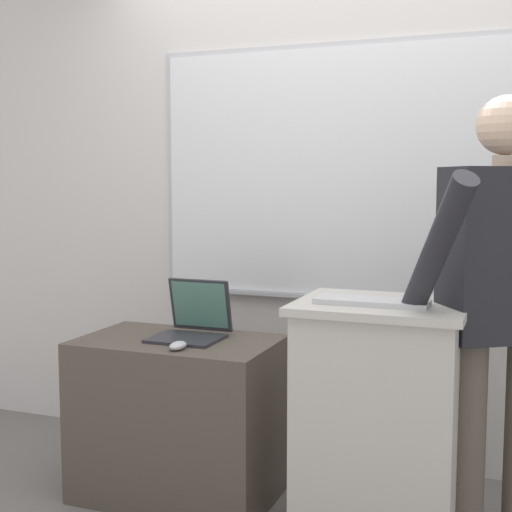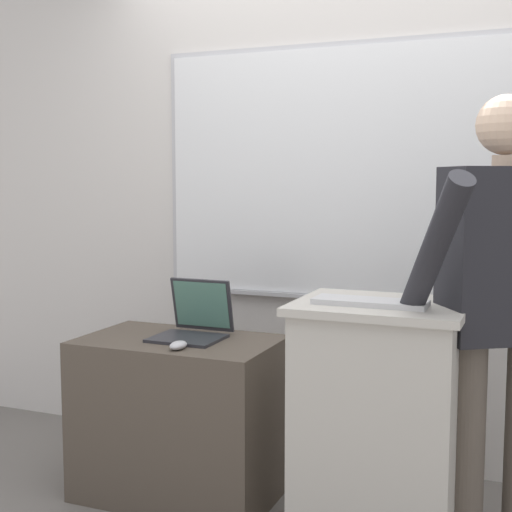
{
  "view_description": "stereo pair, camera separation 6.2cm",
  "coord_description": "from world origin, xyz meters",
  "px_view_note": "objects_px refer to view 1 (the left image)",
  "views": [
    {
      "loc": [
        0.82,
        -2.26,
        1.39
      ],
      "look_at": [
        -0.2,
        0.37,
        1.09
      ],
      "focal_mm": 50.0,
      "sensor_mm": 36.0,
      "label": 1
    },
    {
      "loc": [
        0.88,
        -2.24,
        1.39
      ],
      "look_at": [
        -0.2,
        0.37,
        1.09
      ],
      "focal_mm": 50.0,
      "sensor_mm": 36.0,
      "label": 2
    }
  ],
  "objects_px": {
    "side_desk": "(178,418)",
    "person_presenter": "(500,298)",
    "laptop": "(193,321)",
    "wireless_keyboard": "(372,302)",
    "lectern_podium": "(380,426)",
    "computer_mouse_by_laptop": "(178,346)"
  },
  "relations": [
    {
      "from": "person_presenter",
      "to": "wireless_keyboard",
      "type": "bearing_deg",
      "value": 165.26
    },
    {
      "from": "side_desk",
      "to": "laptop",
      "type": "xyz_separation_m",
      "value": [
        0.04,
        0.07,
        0.42
      ]
    },
    {
      "from": "lectern_podium",
      "to": "person_presenter",
      "type": "relative_size",
      "value": 0.56
    },
    {
      "from": "lectern_podium",
      "to": "side_desk",
      "type": "bearing_deg",
      "value": 171.44
    },
    {
      "from": "lectern_podium",
      "to": "person_presenter",
      "type": "distance_m",
      "value": 0.65
    },
    {
      "from": "laptop",
      "to": "lectern_podium",
      "type": "bearing_deg",
      "value": -13.53
    },
    {
      "from": "person_presenter",
      "to": "computer_mouse_by_laptop",
      "type": "bearing_deg",
      "value": 151.91
    },
    {
      "from": "lectern_podium",
      "to": "person_presenter",
      "type": "xyz_separation_m",
      "value": [
        0.41,
        0.08,
        0.5
      ]
    },
    {
      "from": "laptop",
      "to": "person_presenter",
      "type": "bearing_deg",
      "value": -5.68
    },
    {
      "from": "side_desk",
      "to": "person_presenter",
      "type": "relative_size",
      "value": 0.51
    },
    {
      "from": "laptop",
      "to": "computer_mouse_by_laptop",
      "type": "height_order",
      "value": "laptop"
    },
    {
      "from": "side_desk",
      "to": "person_presenter",
      "type": "xyz_separation_m",
      "value": [
        1.32,
        -0.05,
        0.62
      ]
    },
    {
      "from": "lectern_podium",
      "to": "wireless_keyboard",
      "type": "bearing_deg",
      "value": -111.04
    },
    {
      "from": "person_presenter",
      "to": "laptop",
      "type": "height_order",
      "value": "person_presenter"
    },
    {
      "from": "wireless_keyboard",
      "to": "computer_mouse_by_laptop",
      "type": "height_order",
      "value": "wireless_keyboard"
    },
    {
      "from": "lectern_podium",
      "to": "laptop",
      "type": "xyz_separation_m",
      "value": [
        -0.87,
        0.21,
        0.3
      ]
    },
    {
      "from": "lectern_podium",
      "to": "wireless_keyboard",
      "type": "height_order",
      "value": "wireless_keyboard"
    },
    {
      "from": "side_desk",
      "to": "person_presenter",
      "type": "height_order",
      "value": "person_presenter"
    },
    {
      "from": "laptop",
      "to": "computer_mouse_by_laptop",
      "type": "relative_size",
      "value": 3.01
    },
    {
      "from": "person_presenter",
      "to": "wireless_keyboard",
      "type": "height_order",
      "value": "person_presenter"
    },
    {
      "from": "laptop",
      "to": "wireless_keyboard",
      "type": "bearing_deg",
      "value": -17.9
    },
    {
      "from": "lectern_podium",
      "to": "computer_mouse_by_laptop",
      "type": "relative_size",
      "value": 9.46
    }
  ]
}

